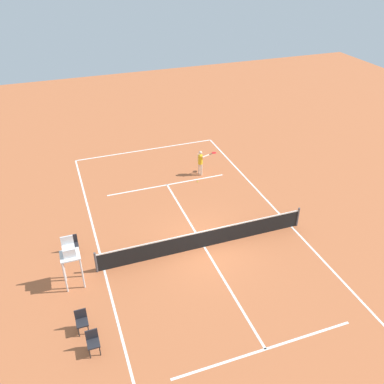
# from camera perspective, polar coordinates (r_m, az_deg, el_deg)

# --- Properties ---
(ground_plane) EXTENTS (60.00, 60.00, 0.00)m
(ground_plane) POSITION_cam_1_polar(r_m,az_deg,el_deg) (20.02, 1.69, -7.52)
(ground_plane) COLOR #B76038
(court_lines) EXTENTS (9.65, 22.34, 0.01)m
(court_lines) POSITION_cam_1_polar(r_m,az_deg,el_deg) (20.02, 1.69, -7.51)
(court_lines) COLOR white
(court_lines) RESTS_ON ground
(tennis_net) EXTENTS (10.25, 0.10, 1.07)m
(tennis_net) POSITION_cam_1_polar(r_m,az_deg,el_deg) (19.71, 1.71, -6.41)
(tennis_net) COLOR #4C4C51
(tennis_net) RESTS_ON ground
(player_serving) EXTENTS (1.29, 0.55, 1.61)m
(player_serving) POSITION_cam_1_polar(r_m,az_deg,el_deg) (25.38, 1.26, 4.32)
(player_serving) COLOR beige
(player_serving) RESTS_ON ground
(tennis_ball) EXTENTS (0.07, 0.07, 0.07)m
(tennis_ball) POSITION_cam_1_polar(r_m,az_deg,el_deg) (25.00, 0.78, 1.45)
(tennis_ball) COLOR #CCE033
(tennis_ball) RESTS_ON ground
(umpire_chair) EXTENTS (0.80, 0.80, 2.41)m
(umpire_chair) POSITION_cam_1_polar(r_m,az_deg,el_deg) (17.82, -16.42, -8.23)
(umpire_chair) COLOR silver
(umpire_chair) RESTS_ON ground
(courtside_chair_near) EXTENTS (0.44, 0.46, 0.95)m
(courtside_chair_near) POSITION_cam_1_polar(r_m,az_deg,el_deg) (16.63, -14.90, -16.63)
(courtside_chair_near) COLOR #262626
(courtside_chair_near) RESTS_ON ground
(courtside_chair_mid) EXTENTS (0.44, 0.46, 0.95)m
(courtside_chair_mid) POSITION_cam_1_polar(r_m,az_deg,el_deg) (20.10, -15.96, -6.85)
(courtside_chair_mid) COLOR #262626
(courtside_chair_mid) RESTS_ON ground
(courtside_chair_far) EXTENTS (0.44, 0.46, 0.95)m
(courtside_chair_far) POSITION_cam_1_polar(r_m,az_deg,el_deg) (15.92, -13.44, -19.25)
(courtside_chair_far) COLOR #262626
(courtside_chair_far) RESTS_ON ground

